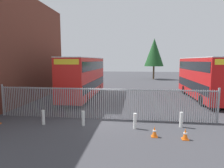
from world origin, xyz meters
The scene contains 11 objects.
ground_plane centered at (0.00, 8.00, 0.00)m, with size 100.00×100.00×0.00m, color #3D3D42.
palisade_fence centered at (-0.14, 0.00, 1.18)m, with size 15.34×0.14×2.35m.
double_decker_bus_near_gate centered at (-3.55, 7.59, 2.42)m, with size 2.54×10.81×4.42m.
double_decker_bus_behind_fence_left centered at (9.23, 8.18, 2.42)m, with size 2.54×10.81×4.42m.
bollard_near_left centered at (-3.78, -1.60, 0.47)m, with size 0.20×0.20×0.95m, color silver.
bollard_center_front centered at (-1.17, -1.52, 0.47)m, with size 0.20×0.20×0.95m, color silver.
bollard_near_right centered at (2.08, -1.66, 0.47)m, with size 0.20×0.20×0.95m, color silver.
bollard_far_right centered at (4.92, -1.05, 0.47)m, with size 0.20×0.20×0.95m, color silver.
traffic_cone_by_gate centered at (3.13, -2.79, 0.29)m, with size 0.34×0.34×0.59m.
traffic_cone_near_kerb centered at (4.69, -2.96, 0.29)m, with size 0.34×0.34×0.59m.
tree_tall_back centered at (6.15, 29.74, 5.85)m, with size 4.18×4.18×8.85m.
Camera 1 is at (2.03, -12.81, 4.10)m, focal length 30.37 mm.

